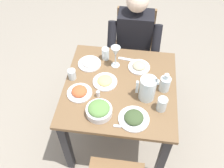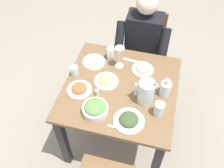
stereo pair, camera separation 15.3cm
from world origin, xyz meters
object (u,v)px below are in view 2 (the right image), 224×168
plate_dolmas (129,120)px  water_glass_center (111,54)px  chair_near (143,48)px  water_glass_near_right (74,71)px  wine_glass (120,53)px  plate_rice_curry (79,89)px  oil_carafe (165,89)px  diner_near (141,50)px  plate_fries (106,80)px  water_glass_far_right (159,109)px  dining_table (120,97)px  water_pitcher (146,92)px  salt_shaker (97,93)px  plate_beans (143,69)px  salad_bowl (95,108)px  plate_yoghurt (94,61)px

plate_dolmas → water_glass_center: water_glass_center is taller
chair_near → water_glass_near_right: chair_near is taller
chair_near → wine_glass: wine_glass is taller
water_glass_center → water_glass_near_right: size_ratio=1.24×
wine_glass → plate_rice_curry: bearing=55.4°
wine_glass → oil_carafe: (-0.40, 0.21, -0.09)m
diner_near → plate_fries: (0.19, 0.54, 0.10)m
plate_dolmas → water_glass_far_right: (-0.19, -0.12, 0.04)m
chair_near → plate_rice_curry: size_ratio=4.60×
dining_table → plate_dolmas: (-0.13, 0.29, 0.15)m
water_glass_center → oil_carafe: 0.57m
water_pitcher → salt_shaker: 0.36m
plate_beans → salad_bowl: bearing=62.8°
plate_beans → oil_carafe: oil_carafe is taller
dining_table → water_pitcher: 0.31m
dining_table → water_glass_center: size_ratio=8.04×
water_pitcher → plate_rice_curry: (0.50, 0.03, -0.08)m
plate_yoghurt → water_glass_center: 0.16m
diner_near → water_glass_far_right: size_ratio=10.39×
diner_near → plate_yoghurt: diner_near is taller
plate_dolmas → water_glass_near_right: 0.61m
chair_near → water_glass_near_right: 0.90m
dining_table → wine_glass: (0.06, -0.22, 0.27)m
water_glass_near_right → plate_dolmas: bearing=147.7°
plate_fries → water_glass_near_right: bearing=-2.5°
chair_near → salt_shaker: size_ratio=16.17×
wine_glass → chair_near: bearing=-103.4°
plate_fries → plate_dolmas: bearing=128.5°
salad_bowl → salt_shaker: salad_bowl is taller
water_glass_near_right → dining_table: bearing=175.3°
water_glass_near_right → water_glass_far_right: bearing=163.4°
plate_dolmas → plate_rice_curry: bearing=-22.7°
water_glass_center → oil_carafe: size_ratio=0.66×
water_pitcher → salt_shaker: bearing=6.6°
water_glass_center → water_glass_near_right: (0.23, 0.26, -0.01)m
dining_table → oil_carafe: (-0.34, -0.01, 0.18)m
dining_table → plate_fries: plate_fries is taller
water_glass_far_right → plate_yoghurt: bearing=-32.5°
water_pitcher → plate_fries: bearing=-17.4°
salad_bowl → plate_dolmas: (-0.25, 0.02, -0.02)m
plate_yoghurt → water_glass_center: size_ratio=1.78×
dining_table → plate_rice_curry: (0.29, 0.12, 0.15)m
water_pitcher → chair_near: bearing=-80.6°
plate_rice_curry → plate_beans: bearing=-142.2°
water_glass_near_right → plate_fries: bearing=177.5°
plate_beans → salt_shaker: salt_shaker is taller
salt_shaker → water_pitcher: bearing=-173.4°
plate_rice_curry → plate_fries: (-0.17, -0.14, -0.00)m
salt_shaker → diner_near: bearing=-107.7°
dining_table → salt_shaker: size_ratio=16.07×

